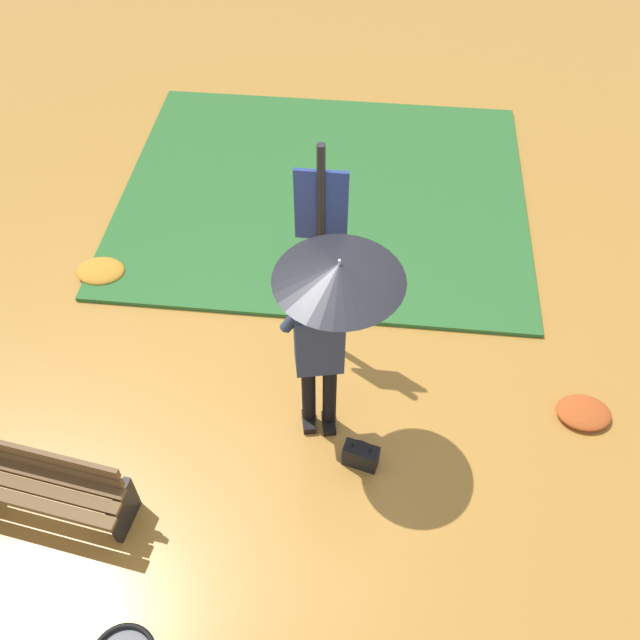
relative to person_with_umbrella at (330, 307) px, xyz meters
The scene contains 9 objects.
ground_plane 1.58m from the person_with_umbrella, 167.60° to the left, with size 18.00×18.00×0.00m, color #B27A33.
grass_verge 3.54m from the person_with_umbrella, 96.41° to the left, with size 4.80×4.00×0.05m.
person_with_umbrella is the anchor object (origin of this frame).
info_sign_post 0.97m from the person_with_umbrella, 99.70° to the left, with size 0.44×0.07×2.30m.
handbag 1.51m from the person_with_umbrella, 51.31° to the right, with size 0.32×0.21×0.37m.
park_bench 2.68m from the person_with_umbrella, 153.25° to the right, with size 1.40×0.57×0.75m.
shrub_cluster 2.31m from the person_with_umbrella, 97.85° to the left, with size 0.56×0.51×0.46m.
leaf_pile_near_person 2.76m from the person_with_umbrella, ahead, with size 0.49×0.39×0.11m.
leaf_pile_by_bench 3.40m from the person_with_umbrella, 148.73° to the left, with size 0.52×0.42×0.11m.
Camera 1 is at (0.56, -3.41, 5.34)m, focal length 38.65 mm.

